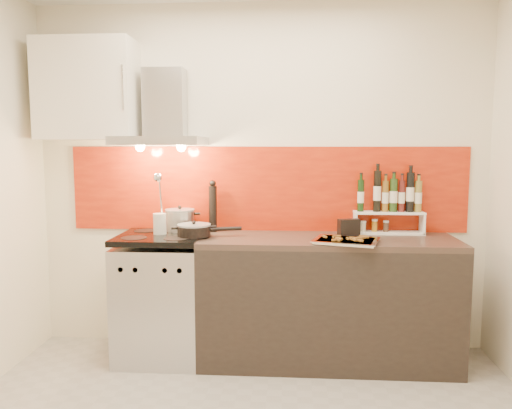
# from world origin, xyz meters

# --- Properties ---
(back_wall) EXTENTS (3.40, 0.02, 2.60)m
(back_wall) POSITION_xyz_m (0.00, 1.40, 1.30)
(back_wall) COLOR silver
(back_wall) RESTS_ON ground
(backsplash) EXTENTS (3.00, 0.02, 0.64)m
(backsplash) POSITION_xyz_m (0.05, 1.39, 1.22)
(backsplash) COLOR #931708
(backsplash) RESTS_ON back_wall
(range_stove) EXTENTS (0.60, 0.60, 0.91)m
(range_stove) POSITION_xyz_m (-0.70, 1.10, 0.44)
(range_stove) COLOR #B7B7BA
(range_stove) RESTS_ON ground
(counter) EXTENTS (1.80, 0.60, 0.90)m
(counter) POSITION_xyz_m (0.50, 1.10, 0.45)
(counter) COLOR black
(counter) RESTS_ON ground
(range_hood) EXTENTS (0.62, 0.50, 0.61)m
(range_hood) POSITION_xyz_m (-0.70, 1.24, 1.74)
(range_hood) COLOR #B7B7BA
(range_hood) RESTS_ON back_wall
(upper_cabinet) EXTENTS (0.70, 0.35, 0.72)m
(upper_cabinet) POSITION_xyz_m (-1.25, 1.22, 1.95)
(upper_cabinet) COLOR silver
(upper_cabinet) RESTS_ON back_wall
(stock_pot) EXTENTS (0.22, 0.22, 0.19)m
(stock_pot) POSITION_xyz_m (-0.60, 1.27, 0.99)
(stock_pot) COLOR #B7B7BA
(stock_pot) RESTS_ON range_stove
(saute_pan) EXTENTS (0.45, 0.24, 0.11)m
(saute_pan) POSITION_xyz_m (-0.44, 1.05, 0.95)
(saute_pan) COLOR black
(saute_pan) RESTS_ON range_stove
(utensil_jar) EXTENTS (0.10, 0.14, 0.46)m
(utensil_jar) POSITION_xyz_m (-0.71, 1.11, 1.04)
(utensil_jar) COLOR silver
(utensil_jar) RESTS_ON range_stove
(pepper_mill) EXTENTS (0.06, 0.06, 0.39)m
(pepper_mill) POSITION_xyz_m (-0.35, 1.30, 1.09)
(pepper_mill) COLOR black
(pepper_mill) RESTS_ON counter
(step_shelf) EXTENTS (0.51, 0.14, 0.47)m
(step_shelf) POSITION_xyz_m (0.97, 1.30, 1.11)
(step_shelf) COLOR white
(step_shelf) RESTS_ON counter
(caddy_box) EXTENTS (0.17, 0.11, 0.13)m
(caddy_box) POSITION_xyz_m (0.65, 1.17, 0.96)
(caddy_box) COLOR black
(caddy_box) RESTS_ON counter
(baking_tray) EXTENTS (0.49, 0.42, 0.03)m
(baking_tray) POSITION_xyz_m (0.61, 0.92, 0.92)
(baking_tray) COLOR silver
(baking_tray) RESTS_ON counter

